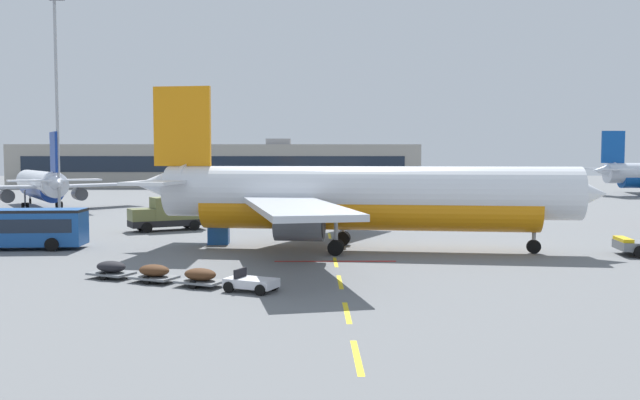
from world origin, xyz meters
name	(u,v)px	position (x,y,z in m)	size (l,w,h in m)	color
ground	(562,231)	(40.00, 40.00, 0.00)	(400.00, 400.00, 0.00)	slate
apron_paint_markings	(329,232)	(18.00, 38.77, 0.00)	(8.00, 97.34, 0.01)	yellow
airliner_foreground	(359,197)	(19.92, 27.15, 3.95)	(34.79, 34.27, 12.20)	white
airliner_far_center	(40,184)	(-20.70, 68.79, 3.24)	(25.21, 26.82, 10.02)	silver
apron_shuttle_bus	(2,226)	(-6.65, 27.96, 1.75)	(12.15, 3.48, 3.00)	#194C99
catering_truck	(170,213)	(3.02, 40.85, 1.65)	(7.31, 5.41, 3.14)	black
baggage_train	(177,275)	(9.23, 14.18, 0.53)	(11.14, 6.20, 1.14)	silver
uld_cargo_container	(219,234)	(9.06, 30.89, 0.80)	(1.65, 1.61, 1.60)	#194C9E
apron_light_mast_near	(56,80)	(-14.09, 58.26, 16.19)	(1.80, 1.80, 26.19)	slate
terminal_satellite	(221,166)	(-6.18, 141.17, 5.06)	(95.70, 24.15, 11.69)	#9E998E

